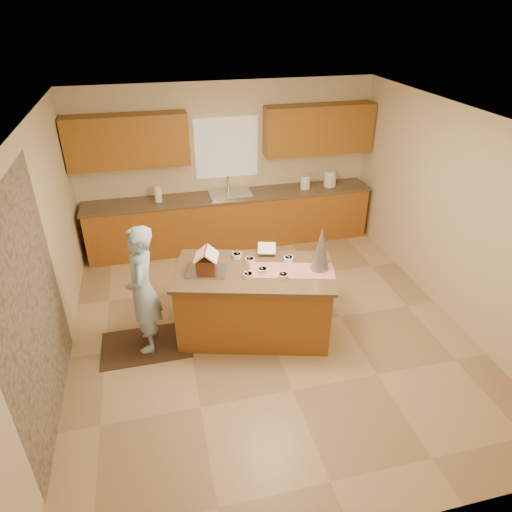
# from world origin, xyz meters

# --- Properties ---
(floor) EXTENTS (5.50, 5.50, 0.00)m
(floor) POSITION_xyz_m (0.00, 0.00, 0.00)
(floor) COLOR tan
(floor) RESTS_ON ground
(ceiling) EXTENTS (5.50, 5.50, 0.00)m
(ceiling) POSITION_xyz_m (0.00, 0.00, 2.70)
(ceiling) COLOR silver
(ceiling) RESTS_ON floor
(wall_back) EXTENTS (5.50, 5.50, 0.00)m
(wall_back) POSITION_xyz_m (0.00, 2.75, 1.35)
(wall_back) COLOR beige
(wall_back) RESTS_ON floor
(wall_front) EXTENTS (5.50, 5.50, 0.00)m
(wall_front) POSITION_xyz_m (0.00, -2.75, 1.35)
(wall_front) COLOR beige
(wall_front) RESTS_ON floor
(wall_left) EXTENTS (5.50, 5.50, 0.00)m
(wall_left) POSITION_xyz_m (-2.50, 0.00, 1.35)
(wall_left) COLOR beige
(wall_left) RESTS_ON floor
(wall_right) EXTENTS (5.50, 5.50, 0.00)m
(wall_right) POSITION_xyz_m (2.50, 0.00, 1.35)
(wall_right) COLOR beige
(wall_right) RESTS_ON floor
(stone_accent) EXTENTS (0.00, 2.50, 2.50)m
(stone_accent) POSITION_xyz_m (-2.48, -0.80, 1.25)
(stone_accent) COLOR gray
(stone_accent) RESTS_ON wall_left
(window_curtain) EXTENTS (1.05, 0.03, 1.00)m
(window_curtain) POSITION_xyz_m (0.00, 2.72, 1.65)
(window_curtain) COLOR white
(window_curtain) RESTS_ON wall_back
(back_counter_base) EXTENTS (4.80, 0.60, 0.88)m
(back_counter_base) POSITION_xyz_m (0.00, 2.45, 0.44)
(back_counter_base) COLOR #9E4D20
(back_counter_base) RESTS_ON floor
(back_counter_top) EXTENTS (4.85, 0.63, 0.04)m
(back_counter_top) POSITION_xyz_m (0.00, 2.45, 0.90)
(back_counter_top) COLOR brown
(back_counter_top) RESTS_ON back_counter_base
(upper_cabinet_left) EXTENTS (1.85, 0.35, 0.80)m
(upper_cabinet_left) POSITION_xyz_m (-1.55, 2.57, 1.90)
(upper_cabinet_left) COLOR brown
(upper_cabinet_left) RESTS_ON wall_back
(upper_cabinet_right) EXTENTS (1.85, 0.35, 0.80)m
(upper_cabinet_right) POSITION_xyz_m (1.55, 2.57, 1.90)
(upper_cabinet_right) COLOR brown
(upper_cabinet_right) RESTS_ON wall_back
(sink) EXTENTS (0.70, 0.45, 0.12)m
(sink) POSITION_xyz_m (0.00, 2.45, 0.89)
(sink) COLOR silver
(sink) RESTS_ON back_counter_top
(faucet) EXTENTS (0.03, 0.03, 0.28)m
(faucet) POSITION_xyz_m (0.00, 2.63, 1.06)
(faucet) COLOR silver
(faucet) RESTS_ON back_counter_top
(island_base) EXTENTS (2.02, 1.37, 0.90)m
(island_base) POSITION_xyz_m (-0.18, -0.03, 0.45)
(island_base) COLOR #9E4D20
(island_base) RESTS_ON floor
(island_top) EXTENTS (2.12, 1.47, 0.04)m
(island_top) POSITION_xyz_m (-0.18, -0.03, 0.92)
(island_top) COLOR brown
(island_top) RESTS_ON island_base
(table_runner) EXTENTS (1.08, 0.62, 0.01)m
(table_runner) POSITION_xyz_m (0.26, -0.15, 0.94)
(table_runner) COLOR #AA0C13
(table_runner) RESTS_ON island_top
(baking_tray) EXTENTS (0.55, 0.46, 0.03)m
(baking_tray) POSITION_xyz_m (-0.74, 0.07, 0.95)
(baking_tray) COLOR silver
(baking_tray) RESTS_ON island_top
(cookbook) EXTENTS (0.26, 0.23, 0.10)m
(cookbook) POSITION_xyz_m (0.07, 0.31, 1.03)
(cookbook) COLOR white
(cookbook) RESTS_ON island_top
(tinsel_tree) EXTENTS (0.28, 0.28, 0.56)m
(tinsel_tree) POSITION_xyz_m (0.60, -0.19, 1.22)
(tinsel_tree) COLOR #B4B4C1
(tinsel_tree) RESTS_ON island_top
(rug) EXTENTS (1.11, 0.72, 0.01)m
(rug) POSITION_xyz_m (-1.56, 0.02, 0.01)
(rug) COLOR black
(rug) RESTS_ON floor
(boy) EXTENTS (0.43, 0.62, 1.63)m
(boy) POSITION_xyz_m (-1.51, 0.02, 0.83)
(boy) COLOR #9DC2E0
(boy) RESTS_ON rug
(canister_a) EXTENTS (0.17, 0.17, 0.23)m
(canister_a) POSITION_xyz_m (1.32, 2.45, 1.04)
(canister_a) COLOR white
(canister_a) RESTS_ON back_counter_top
(canister_b) EXTENTS (0.19, 0.19, 0.28)m
(canister_b) POSITION_xyz_m (1.76, 2.45, 1.06)
(canister_b) COLOR white
(canister_b) RESTS_ON back_counter_top
(canister_c) EXTENTS (0.15, 0.15, 0.21)m
(canister_c) POSITION_xyz_m (1.81, 2.45, 1.03)
(canister_c) COLOR white
(canister_c) RESTS_ON back_counter_top
(paper_towel) EXTENTS (0.12, 0.12, 0.25)m
(paper_towel) POSITION_xyz_m (-1.19, 2.45, 1.05)
(paper_towel) COLOR white
(paper_towel) RESTS_ON back_counter_top
(gingerbread_house) EXTENTS (0.35, 0.35, 0.29)m
(gingerbread_house) POSITION_xyz_m (-0.74, 0.07, 1.07)
(gingerbread_house) COLOR #5E2A18
(gingerbread_house) RESTS_ON baking_tray
(candy_bowls) EXTENTS (0.73, 0.72, 0.06)m
(candy_bowls) POSITION_xyz_m (-0.08, 0.01, 0.97)
(candy_bowls) COLOR #9C347B
(candy_bowls) RESTS_ON island_top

